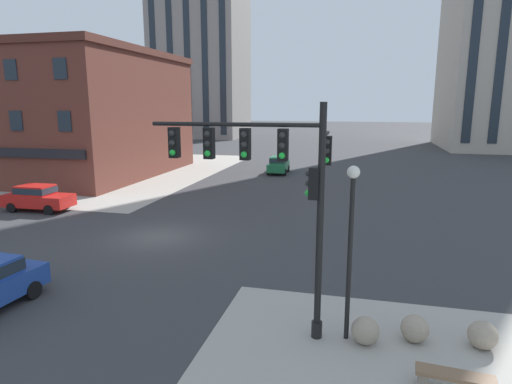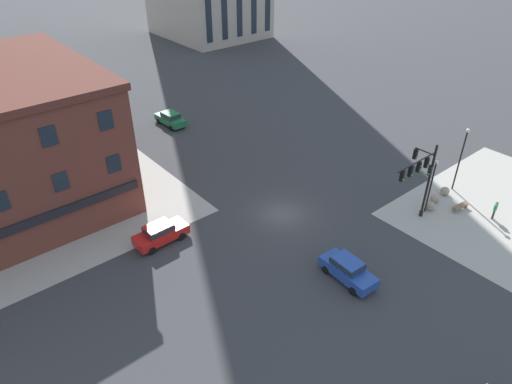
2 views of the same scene
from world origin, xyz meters
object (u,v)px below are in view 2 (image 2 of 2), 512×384
bench_near_signal (460,207)px  car_main_southbound_far (348,269)px  bollard_sphere_curb_c (445,191)px  car_main_northbound_far (170,118)px  bollard_sphere_curb_b (435,198)px  bollard_sphere_curb_a (430,206)px  car_main_northbound_near (160,233)px  traffic_signal_main (421,173)px  street_lamp_mid_sidewalk (462,153)px  pedestrian_walking_east (495,209)px  street_lamp_corner_near (432,180)px

bench_near_signal → car_main_southbound_far: (-14.51, 0.66, 0.59)m
bollard_sphere_curb_c → car_main_northbound_far: bearing=111.2°
bollard_sphere_curb_b → bench_near_signal: (0.68, -2.17, -0.08)m
bollard_sphere_curb_a → bollard_sphere_curb_c: size_ratio=1.00×
bench_near_signal → car_main_northbound_far: bearing=108.1°
bollard_sphere_curb_b → bollard_sphere_curb_c: (1.83, 0.07, 0.00)m
car_main_northbound_far → car_main_northbound_near: bearing=-122.8°
traffic_signal_main → bollard_sphere_curb_b: traffic_signal_main is taller
bench_near_signal → car_main_northbound_near: (-22.78, 13.06, 0.59)m
bollard_sphere_curb_a → car_main_northbound_near: 23.61m
street_lamp_mid_sidewalk → bench_near_signal: bearing=-139.0°
bench_near_signal → car_main_northbound_near: car_main_northbound_near is taller
bollard_sphere_curb_c → bench_near_signal: 2.51m
car_main_southbound_far → bollard_sphere_curb_a: bearing=4.8°
pedestrian_walking_east → bench_near_signal: bearing=110.1°
street_lamp_corner_near → car_main_southbound_far: 12.17m
bollard_sphere_curb_c → car_main_southbound_far: 15.74m
bollard_sphere_curb_b → car_main_northbound_near: (-22.10, 10.89, 0.51)m
bollard_sphere_curb_b → pedestrian_walking_east: bearing=-71.1°
car_main_northbound_far → car_main_southbound_far: (-4.03, -31.49, 0.00)m
bollard_sphere_curb_a → bollard_sphere_curb_c: bearing=9.4°
pedestrian_walking_east → car_main_northbound_near: 28.35m
bollard_sphere_curb_b → car_main_southbound_far: size_ratio=0.18×
car_main_southbound_far → car_main_northbound_near: bearing=123.7°
bollard_sphere_curb_a → pedestrian_walking_east: 5.21m
pedestrian_walking_east → traffic_signal_main: bearing=142.1°
bollard_sphere_curb_a → car_main_northbound_far: 31.58m
pedestrian_walking_east → street_lamp_corner_near: (-3.54, 4.37, 2.25)m
bollard_sphere_curb_a → street_lamp_mid_sidewalk: 5.91m
bollard_sphere_curb_c → bollard_sphere_curb_b: bearing=-177.7°
bollard_sphere_curb_a → car_main_southbound_far: bearing=-175.2°
bollard_sphere_curb_c → car_main_southbound_far: size_ratio=0.18×
traffic_signal_main → car_main_southbound_far: traffic_signal_main is taller
bollard_sphere_curb_c → street_lamp_corner_near: (-3.77, -0.37, 2.86)m
bench_near_signal → bollard_sphere_curb_a: bearing=140.8°
street_lamp_corner_near → car_main_southbound_far: street_lamp_corner_near is taller
bollard_sphere_curb_c → pedestrian_walking_east: (-0.23, -4.74, 0.60)m
bench_near_signal → car_main_northbound_far: (-10.48, 32.15, 0.59)m
street_lamp_corner_near → street_lamp_mid_sidewalk: street_lamp_mid_sidewalk is taller
street_lamp_corner_near → car_main_northbound_near: (-20.15, 11.19, -2.34)m
bollard_sphere_curb_a → bollard_sphere_curb_c: (3.24, 0.54, 0.00)m
bollard_sphere_curb_a → bench_near_signal: bearing=-39.2°
bench_near_signal → car_main_northbound_near: size_ratio=0.41×
street_lamp_corner_near → bollard_sphere_curb_a: bearing=-16.7°
car_main_northbound_far → bench_near_signal: bearing=-71.9°
street_lamp_corner_near → car_main_northbound_far: bearing=104.5°
bollard_sphere_curb_a → car_main_northbound_near: (-20.69, 11.35, 0.51)m
bollard_sphere_curb_a → bollard_sphere_curb_b: size_ratio=1.00×
pedestrian_walking_east → car_main_northbound_far: pedestrian_walking_east is taller
bollard_sphere_curb_c → car_main_northbound_near: bearing=155.7°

